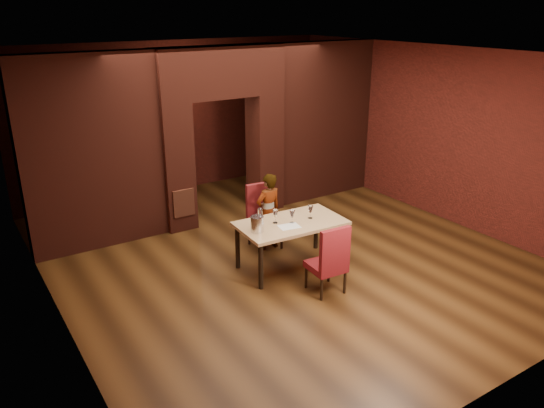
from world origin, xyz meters
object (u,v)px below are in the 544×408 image
at_px(dining_table, 291,245).
at_px(chair_far, 265,217).
at_px(water_bottle, 260,217).
at_px(wine_glass_b, 292,217).
at_px(potted_plant, 298,222).
at_px(wine_glass_c, 310,212).
at_px(wine_bucket, 257,224).
at_px(person_seated, 268,212).
at_px(chair_near, 326,258).
at_px(wine_glass_a, 275,216).

relative_size(dining_table, chair_far, 1.52).
bearing_deg(water_bottle, dining_table, -11.54).
distance_m(chair_far, wine_glass_b, 0.96).
xyz_separation_m(wine_glass_b, potted_plant, (0.89, 1.07, -0.67)).
xyz_separation_m(dining_table, wine_glass_c, (0.34, -0.04, 0.48)).
bearing_deg(wine_bucket, water_bottle, 44.42).
height_order(person_seated, wine_bucket, person_seated).
xyz_separation_m(person_seated, wine_glass_b, (-0.10, -0.82, 0.21)).
distance_m(wine_glass_c, potted_plant, 1.37).
height_order(chair_near, potted_plant, chair_near).
distance_m(wine_bucket, potted_plant, 1.96).
height_order(chair_near, wine_glass_a, chair_near).
bearing_deg(person_seated, chair_near, 81.81).
bearing_deg(water_bottle, wine_glass_a, -0.76).
xyz_separation_m(dining_table, water_bottle, (-0.49, 0.10, 0.53)).
bearing_deg(person_seated, wine_glass_a, 60.48).
xyz_separation_m(wine_bucket, potted_plant, (1.50, 1.06, -0.68)).
bearing_deg(dining_table, wine_glass_a, 159.93).
bearing_deg(wine_glass_a, water_bottle, 179.24).
height_order(chair_far, wine_glass_c, chair_far).
height_order(wine_glass_a, potted_plant, wine_glass_a).
bearing_deg(person_seated, chair_far, -82.99).
xyz_separation_m(chair_far, potted_plant, (0.80, 0.18, -0.34)).
distance_m(dining_table, water_bottle, 0.73).
bearing_deg(wine_glass_b, dining_table, 75.98).
bearing_deg(wine_glass_a, wine_glass_c, -13.83).
bearing_deg(wine_glass_b, wine_glass_a, 146.42).
bearing_deg(wine_bucket, wine_glass_c, -0.62).
xyz_separation_m(chair_far, wine_bucket, (-0.70, -0.88, 0.34)).
bearing_deg(wine_glass_a, chair_near, -77.49).
relative_size(wine_glass_c, water_bottle, 0.68).
height_order(wine_glass_b, wine_glass_c, wine_glass_b).
bearing_deg(water_bottle, chair_far, 53.16).
height_order(chair_far, person_seated, person_seated).
xyz_separation_m(dining_table, chair_near, (-0.01, -0.88, 0.14)).
distance_m(wine_glass_a, potted_plant, 1.59).
xyz_separation_m(dining_table, wine_glass_a, (-0.22, 0.10, 0.49)).
distance_m(wine_glass_b, water_bottle, 0.50).
xyz_separation_m(chair_near, person_seated, (0.09, 1.66, 0.14)).
xyz_separation_m(wine_glass_a, potted_plant, (1.10, 0.93, -0.67)).
relative_size(chair_near, potted_plant, 2.61).
bearing_deg(potted_plant, dining_table, -130.53).
relative_size(dining_table, wine_bucket, 6.91).
xyz_separation_m(person_seated, wine_glass_c, (0.25, -0.82, 0.21)).
distance_m(chair_near, wine_bucket, 1.11).
bearing_deg(chair_near, wine_glass_a, -73.55).
bearing_deg(chair_far, wine_glass_a, -106.34).
bearing_deg(water_bottle, wine_glass_b, -16.75).
height_order(chair_near, wine_glass_b, chair_near).
height_order(person_seated, wine_glass_a, person_seated).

